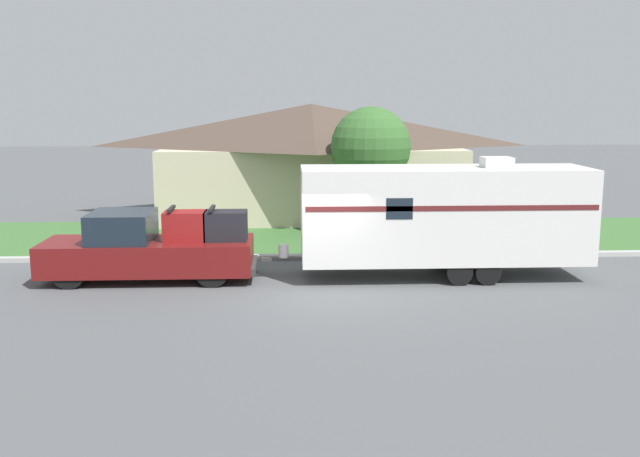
# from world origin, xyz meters

# --- Properties ---
(ground_plane) EXTENTS (120.00, 120.00, 0.00)m
(ground_plane) POSITION_xyz_m (0.00, 0.00, 0.00)
(ground_plane) COLOR #515456
(curb_strip) EXTENTS (80.00, 0.30, 0.14)m
(curb_strip) POSITION_xyz_m (0.00, 3.75, 0.07)
(curb_strip) COLOR #ADADA8
(curb_strip) RESTS_ON ground_plane
(lawn_strip) EXTENTS (80.00, 7.00, 0.03)m
(lawn_strip) POSITION_xyz_m (0.00, 7.40, 0.01)
(lawn_strip) COLOR #3D6B33
(lawn_strip) RESTS_ON ground_plane
(house_across_street) EXTENTS (13.20, 7.49, 4.75)m
(house_across_street) POSITION_xyz_m (0.23, 12.57, 2.46)
(house_across_street) COLOR beige
(house_across_street) RESTS_ON ground_plane
(pickup_truck) EXTENTS (5.81, 2.04, 2.02)m
(pickup_truck) POSITION_xyz_m (-4.59, 1.33, 0.89)
(pickup_truck) COLOR black
(pickup_truck) RESTS_ON ground_plane
(travel_trailer) EXTENTS (9.04, 2.24, 3.36)m
(travel_trailer) POSITION_xyz_m (3.54, 1.33, 1.78)
(travel_trailer) COLOR black
(travel_trailer) RESTS_ON ground_plane
(mailbox) EXTENTS (0.48, 0.20, 1.35)m
(mailbox) POSITION_xyz_m (-4.05, 4.52, 1.04)
(mailbox) COLOR brown
(mailbox) RESTS_ON ground_plane
(tree_in_yard) EXTENTS (2.90, 2.90, 4.68)m
(tree_in_yard) POSITION_xyz_m (2.21, 7.65, 3.22)
(tree_in_yard) COLOR brown
(tree_in_yard) RESTS_ON ground_plane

